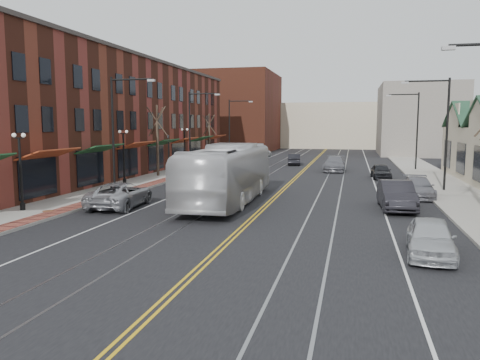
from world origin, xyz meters
The scene contains 28 objects.
ground centered at (0.00, 0.00, 0.00)m, with size 160.00×160.00×0.00m, color black.
sidewalk_left centered at (-12.00, 20.00, 0.07)m, with size 4.00×120.00×0.15m, color gray.
sidewalk_right centered at (12.00, 20.00, 0.07)m, with size 4.00×120.00×0.15m, color gray.
building_left centered at (-19.00, 27.00, 5.50)m, with size 10.00×50.00×11.00m, color maroon.
backdrop_left centered at (-16.00, 70.00, 7.00)m, with size 14.00×18.00×14.00m, color maroon.
backdrop_mid centered at (0.00, 85.00, 4.50)m, with size 22.00×14.00×9.00m, color #BFAC92.
backdrop_right centered at (15.00, 65.00, 5.50)m, with size 12.00×16.00×11.00m, color slate.
streetlight_l_1 centered at (-11.05, 16.00, 5.03)m, with size 3.33×0.25×8.00m.
streetlight_l_2 centered at (-11.05, 32.00, 5.03)m, with size 3.33×0.25×8.00m.
streetlight_l_3 centered at (-11.05, 48.00, 5.03)m, with size 3.33×0.25×8.00m.
streetlight_r_1 centered at (11.05, 22.00, 5.03)m, with size 3.33×0.25×8.00m.
streetlight_r_2 centered at (11.05, 38.00, 5.03)m, with size 3.33×0.25×8.00m.
lamppost_l_1 centered at (-12.80, 8.00, 2.20)m, with size 0.84×0.28×4.27m.
lamppost_l_2 centered at (-12.80, 20.00, 2.20)m, with size 0.84×0.28×4.27m.
lamppost_l_3 centered at (-12.80, 34.00, 2.20)m, with size 0.84×0.28×4.27m.
tree_left_near centered at (-12.50, 26.00, 3.51)m, with size 1.78×1.37×6.48m.
tree_left_far centered at (-12.50, 42.00, 3.28)m, with size 1.66×1.28×6.02m.
manhole_far centered at (-11.20, 8.00, 0.16)m, with size 0.60×0.60×0.02m, color #592D19.
traffic_signal centered at (-10.60, 24.00, 2.35)m, with size 0.18×0.15×3.80m.
transit_bus centered at (-2.51, 13.72, 1.82)m, with size 3.06×13.08×3.64m, color silver.
parked_suv centered at (-8.30, 10.79, 0.75)m, with size 2.49×5.41×1.50m, color #A0A2A7.
parked_car_a centered at (7.89, 4.11, 0.71)m, with size 1.68×4.18×1.42m, color #BABEC2.
parked_car_b centered at (7.50, 13.83, 0.83)m, with size 1.75×5.03×1.66m, color black.
parked_car_c centered at (9.30, 18.80, 0.68)m, with size 1.91×4.69×1.36m, color slate.
parked_car_d centered at (7.50, 29.47, 0.68)m, with size 1.59×3.96×1.35m, color black.
distant_car_left centered at (-1.81, 41.81, 0.68)m, with size 1.43×4.10×1.35m, color black.
distant_car_right centered at (3.20, 35.28, 0.78)m, with size 2.17×5.35×1.55m, color slate.
distant_car_far centered at (-7.80, 53.77, 0.70)m, with size 1.66×4.13×1.41m, color silver.
Camera 1 is at (4.98, -14.08, 4.93)m, focal length 35.00 mm.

